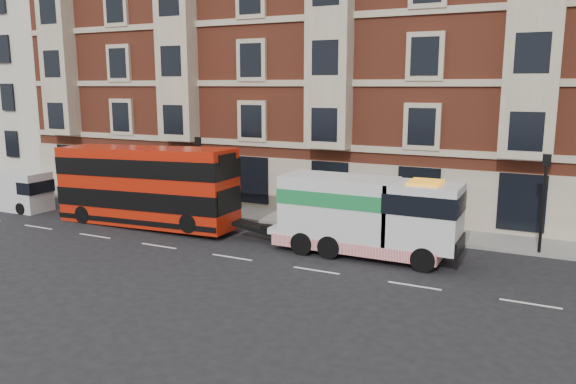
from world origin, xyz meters
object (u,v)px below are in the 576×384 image
object	(u,v)px
box_van	(15,191)
pedestrian	(148,188)
double_decker_bus	(145,185)
tow_truck	(363,215)

from	to	relation	value
box_van	pedestrian	xyz separation A→B (m)	(6.20, 4.70, -0.14)
double_decker_bus	box_van	bearing A→B (deg)	-178.51
double_decker_bus	tow_truck	distance (m)	12.06
tow_truck	pedestrian	distance (m)	16.28
box_van	tow_truck	bearing A→B (deg)	0.16
double_decker_bus	tow_truck	xyz separation A→B (m)	(12.05, -0.00, -0.39)
box_van	pedestrian	size ratio (longest dim) A/B	2.62
pedestrian	tow_truck	bearing A→B (deg)	-15.50
box_van	pedestrian	world-z (taller)	box_van
tow_truck	box_van	bearing A→B (deg)	-179.33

